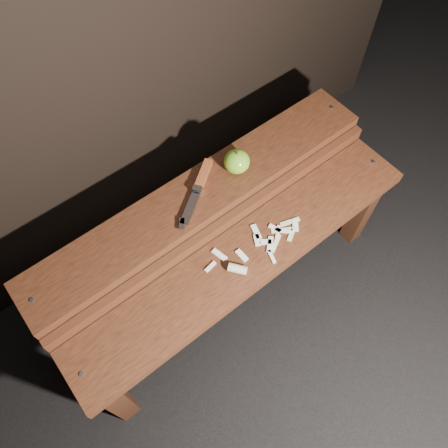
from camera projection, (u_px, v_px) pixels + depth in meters
ground at (234, 293)px, 1.69m from camera, size 60.00×60.00×0.00m
bench_front_tier at (248, 266)px, 1.36m from camera, size 1.20×0.20×0.42m
bench_rear_tier at (204, 207)px, 1.40m from camera, size 1.20×0.21×0.50m
apple at (237, 161)px, 1.34m from camera, size 0.08×0.08×0.09m
knife at (200, 182)px, 1.33m from camera, size 0.23×0.16×0.02m
apple_scraps at (256, 250)px, 1.31m from camera, size 0.34×0.15×0.03m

